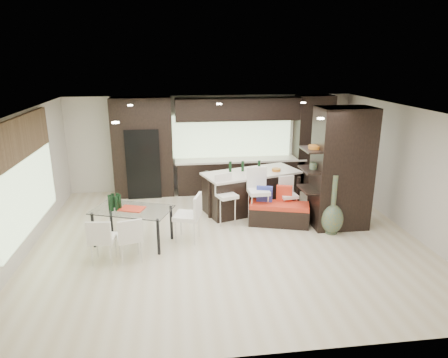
{
  "coord_description": "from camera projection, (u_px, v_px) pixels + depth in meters",
  "views": [
    {
      "loc": [
        -1.06,
        -7.69,
        3.7
      ],
      "look_at": [
        0.0,
        0.6,
        1.15
      ],
      "focal_mm": 32.0,
      "sensor_mm": 36.0,
      "label": 1
    }
  ],
  "objects": [
    {
      "name": "ground",
      "position": [
        228.0,
        239.0,
        8.51
      ],
      "size": [
        8.0,
        8.0,
        0.0
      ],
      "primitive_type": "plane",
      "color": "beige",
      "rests_on": "ground"
    },
    {
      "name": "back_wall",
      "position": [
        211.0,
        143.0,
        11.43
      ],
      "size": [
        8.0,
        0.02,
        2.7
      ],
      "primitive_type": "cube",
      "color": "beige",
      "rests_on": "ground"
    },
    {
      "name": "left_wall",
      "position": [
        21.0,
        186.0,
        7.63
      ],
      "size": [
        0.02,
        7.0,
        2.7
      ],
      "primitive_type": "cube",
      "color": "beige",
      "rests_on": "ground"
    },
    {
      "name": "right_wall",
      "position": [
        411.0,
        171.0,
        8.6
      ],
      "size": [
        0.02,
        7.0,
        2.7
      ],
      "primitive_type": "cube",
      "color": "beige",
      "rests_on": "ground"
    },
    {
      "name": "ceiling",
      "position": [
        228.0,
        111.0,
        7.72
      ],
      "size": [
        8.0,
        7.0,
        0.02
      ],
      "primitive_type": "cube",
      "color": "white",
      "rests_on": "ground"
    },
    {
      "name": "window_left",
      "position": [
        27.0,
        183.0,
        7.82
      ],
      "size": [
        0.04,
        3.2,
        1.9
      ],
      "primitive_type": "cube",
      "color": "#B2D199",
      "rests_on": "left_wall"
    },
    {
      "name": "window_back",
      "position": [
        232.0,
        136.0,
        11.41
      ],
      "size": [
        3.4,
        0.04,
        1.2
      ],
      "primitive_type": "cube",
      "color": "#B2D199",
      "rests_on": "back_wall"
    },
    {
      "name": "stone_accent",
      "position": [
        21.0,
        137.0,
        7.56
      ],
      "size": [
        0.08,
        3.0,
        0.8
      ],
      "primitive_type": "cube",
      "color": "brown",
      "rests_on": "left_wall"
    },
    {
      "name": "ceiling_spots",
      "position": [
        226.0,
        111.0,
        7.96
      ],
      "size": [
        4.0,
        3.0,
        0.02
      ],
      "primitive_type": "cube",
      "color": "white",
      "rests_on": "ceiling"
    },
    {
      "name": "back_cabinetry",
      "position": [
        230.0,
        145.0,
        11.18
      ],
      "size": [
        6.8,
        0.68,
        2.7
      ],
      "primitive_type": "cube",
      "color": "black",
      "rests_on": "ground"
    },
    {
      "name": "refrigerator",
      "position": [
        144.0,
        162.0,
        10.96
      ],
      "size": [
        0.9,
        0.68,
        1.9
      ],
      "primitive_type": "cube",
      "color": "black",
      "rests_on": "ground"
    },
    {
      "name": "partition_column",
      "position": [
        342.0,
        169.0,
        8.81
      ],
      "size": [
        1.2,
        0.8,
        2.7
      ],
      "primitive_type": "cube",
      "color": "black",
      "rests_on": "ground"
    },
    {
      "name": "kitchen_island",
      "position": [
        251.0,
        191.0,
        10.01
      ],
      "size": [
        2.57,
        1.7,
        0.99
      ],
      "primitive_type": "cube",
      "rotation": [
        0.0,
        0.0,
        0.31
      ],
      "color": "black",
      "rests_on": "ground"
    },
    {
      "name": "stool_left",
      "position": [
        227.0,
        205.0,
        9.15
      ],
      "size": [
        0.53,
        0.53,
        0.94
      ],
      "primitive_type": "cube",
      "rotation": [
        0.0,
        0.0,
        0.33
      ],
      "color": "white",
      "rests_on": "ground"
    },
    {
      "name": "stool_mid",
      "position": [
        258.0,
        201.0,
        9.2
      ],
      "size": [
        0.48,
        0.48,
        1.04
      ],
      "primitive_type": "cube",
      "rotation": [
        0.0,
        0.0,
        0.04
      ],
      "color": "white",
      "rests_on": "ground"
    },
    {
      "name": "stool_right",
      "position": [
        288.0,
        203.0,
        9.36
      ],
      "size": [
        0.42,
        0.42,
        0.85
      ],
      "primitive_type": "cube",
      "rotation": [
        0.0,
        0.0,
        0.12
      ],
      "color": "white",
      "rests_on": "ground"
    },
    {
      "name": "bench",
      "position": [
        279.0,
        214.0,
        9.15
      ],
      "size": [
        1.44,
        0.89,
        0.52
      ],
      "primitive_type": "cube",
      "rotation": [
        0.0,
        0.0,
        -0.29
      ],
      "color": "black",
      "rests_on": "ground"
    },
    {
      "name": "floor_vase",
      "position": [
        333.0,
        205.0,
        8.59
      ],
      "size": [
        0.63,
        0.63,
        1.32
      ],
      "primitive_type": null,
      "rotation": [
        0.0,
        0.0,
        0.38
      ],
      "color": "#4C5B41",
      "rests_on": "ground"
    },
    {
      "name": "dining_table",
      "position": [
        133.0,
        226.0,
        8.21
      ],
      "size": [
        1.76,
        1.37,
        0.75
      ],
      "primitive_type": "cube",
      "rotation": [
        0.0,
        0.0,
        -0.36
      ],
      "color": "white",
      "rests_on": "ground"
    },
    {
      "name": "chair_near",
      "position": [
        130.0,
        240.0,
        7.5
      ],
      "size": [
        0.54,
        0.54,
        0.82
      ],
      "primitive_type": "cube",
      "rotation": [
        0.0,
        0.0,
        0.25
      ],
      "color": "white",
      "rests_on": "ground"
    },
    {
      "name": "chair_far",
      "position": [
        103.0,
        242.0,
        7.44
      ],
      "size": [
        0.49,
        0.49,
        0.83
      ],
      "primitive_type": "cube",
      "rotation": [
        0.0,
        0.0,
        -0.11
      ],
      "color": "white",
      "rests_on": "ground"
    },
    {
      "name": "chair_end",
      "position": [
        187.0,
        219.0,
        8.32
      ],
      "size": [
        0.64,
        0.64,
        0.94
      ],
      "primitive_type": "cube",
      "rotation": [
        0.0,
        0.0,
        1.26
      ],
      "color": "white",
      "rests_on": "ground"
    }
  ]
}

